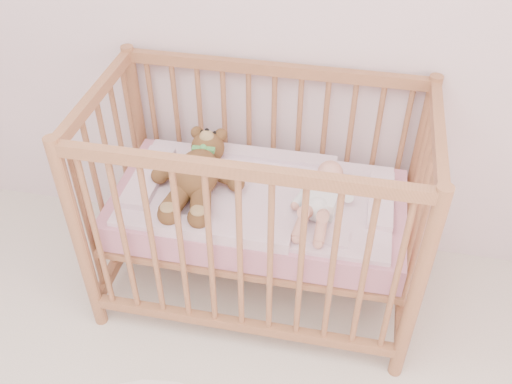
# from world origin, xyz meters

# --- Properties ---
(crib) EXTENTS (1.36, 0.76, 1.00)m
(crib) POSITION_xyz_m (0.14, 1.60, 0.50)
(crib) COLOR #B3734C
(crib) RESTS_ON floor
(mattress) EXTENTS (1.22, 0.62, 0.13)m
(mattress) POSITION_xyz_m (0.14, 1.60, 0.49)
(mattress) COLOR pink
(mattress) RESTS_ON crib
(blanket) EXTENTS (1.10, 0.58, 0.06)m
(blanket) POSITION_xyz_m (0.14, 1.60, 0.56)
(blanket) COLOR pink
(blanket) RESTS_ON mattress
(baby) EXTENTS (0.29, 0.52, 0.12)m
(baby) POSITION_xyz_m (0.41, 1.58, 0.64)
(baby) COLOR white
(baby) RESTS_ON blanket
(teddy_bear) EXTENTS (0.44, 0.60, 0.16)m
(teddy_bear) POSITION_xyz_m (-0.11, 1.58, 0.65)
(teddy_bear) COLOR brown
(teddy_bear) RESTS_ON blanket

